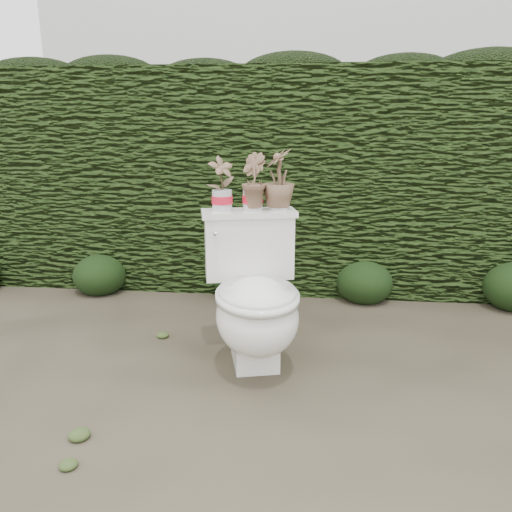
# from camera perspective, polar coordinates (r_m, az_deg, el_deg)

# --- Properties ---
(ground) EXTENTS (60.00, 60.00, 0.00)m
(ground) POSITION_cam_1_polar(r_m,az_deg,el_deg) (2.64, 3.26, -12.72)
(ground) COLOR brown
(ground) RESTS_ON ground
(hedge) EXTENTS (8.00, 1.00, 1.60)m
(hedge) POSITION_cam_1_polar(r_m,az_deg,el_deg) (3.96, 4.70, 8.77)
(hedge) COLOR #2E4617
(hedge) RESTS_ON ground
(house_wall) EXTENTS (8.00, 3.50, 4.00)m
(house_wall) POSITION_cam_1_polar(r_m,az_deg,el_deg) (8.38, 10.21, 20.06)
(house_wall) COLOR silver
(house_wall) RESTS_ON ground
(toilet) EXTENTS (0.61, 0.77, 0.78)m
(toilet) POSITION_cam_1_polar(r_m,az_deg,el_deg) (2.53, -0.12, -5.07)
(toilet) COLOR white
(toilet) RESTS_ON ground
(potted_plant_left) EXTENTS (0.17, 0.16, 0.27)m
(potted_plant_left) POSITION_cam_1_polar(r_m,az_deg,el_deg) (2.62, -3.92, 8.09)
(potted_plant_left) COLOR #246B21
(potted_plant_left) RESTS_ON toilet
(potted_plant_center) EXTENTS (0.18, 0.20, 0.29)m
(potted_plant_center) POSITION_cam_1_polar(r_m,az_deg,el_deg) (2.64, -0.38, 8.33)
(potted_plant_center) COLOR #246B21
(potted_plant_center) RESTS_ON toilet
(potted_plant_right) EXTENTS (0.21, 0.21, 0.30)m
(potted_plant_right) POSITION_cam_1_polar(r_m,az_deg,el_deg) (2.66, 2.60, 8.57)
(potted_plant_right) COLOR #246B21
(potted_plant_right) RESTS_ON toilet
(liriope_clump_1) EXTENTS (0.39, 0.39, 0.31)m
(liriope_clump_1) POSITION_cam_1_polar(r_m,az_deg,el_deg) (3.89, -17.44, -1.68)
(liriope_clump_1) COLOR black
(liriope_clump_1) RESTS_ON ground
(liriope_clump_2) EXTENTS (0.42, 0.42, 0.33)m
(liriope_clump_2) POSITION_cam_1_polar(r_m,az_deg,el_deg) (3.65, -1.79, -1.88)
(liriope_clump_2) COLOR black
(liriope_clump_2) RESTS_ON ground
(liriope_clump_3) EXTENTS (0.39, 0.39, 0.32)m
(liriope_clump_3) POSITION_cam_1_polar(r_m,az_deg,el_deg) (3.62, 12.31, -2.51)
(liriope_clump_3) COLOR black
(liriope_clump_3) RESTS_ON ground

